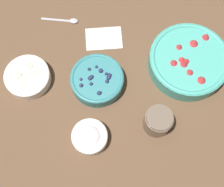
{
  "coord_description": "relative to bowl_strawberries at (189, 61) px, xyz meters",
  "views": [
    {
      "loc": [
        -0.14,
        0.37,
        1.0
      ],
      "look_at": [
        -0.03,
        0.04,
        0.04
      ],
      "focal_mm": 50.0,
      "sensor_mm": 36.0,
      "label": 1
    }
  ],
  "objects": [
    {
      "name": "bowl_cream",
      "position": [
        0.22,
        0.35,
        -0.01
      ],
      "size": [
        0.11,
        0.11,
        0.06
      ],
      "color": "silver",
      "rests_on": "ground_plane"
    },
    {
      "name": "bowl_bananas",
      "position": [
        0.5,
        0.23,
        -0.01
      ],
      "size": [
        0.15,
        0.15,
        0.05
      ],
      "color": "white",
      "rests_on": "ground_plane"
    },
    {
      "name": "napkin",
      "position": [
        0.31,
        -0.0,
        -0.03
      ],
      "size": [
        0.16,
        0.14,
        0.01
      ],
      "color": "silver",
      "rests_on": "ground_plane"
    },
    {
      "name": "ground_plane",
      "position": [
        0.23,
        0.15,
        -0.04
      ],
      "size": [
        4.0,
        4.0,
        0.0
      ],
      "primitive_type": "plane",
      "color": "brown"
    },
    {
      "name": "jar_chocolate",
      "position": [
        0.04,
        0.24,
        0.0
      ],
      "size": [
        0.09,
        0.09,
        0.09
      ],
      "color": "brown",
      "rests_on": "ground_plane"
    },
    {
      "name": "bowl_strawberries",
      "position": [
        0.0,
        0.0,
        0.0
      ],
      "size": [
        0.27,
        0.27,
        0.08
      ],
      "color": "#47AD9E",
      "rests_on": "ground_plane"
    },
    {
      "name": "spoon",
      "position": [
        0.46,
        -0.03,
        -0.03
      ],
      "size": [
        0.14,
        0.05,
        0.01
      ],
      "color": "#B2B2B7",
      "rests_on": "ground_plane"
    },
    {
      "name": "bowl_blueberries",
      "position": [
        0.27,
        0.17,
        -0.01
      ],
      "size": [
        0.18,
        0.18,
        0.06
      ],
      "color": "teal",
      "rests_on": "ground_plane"
    }
  ]
}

